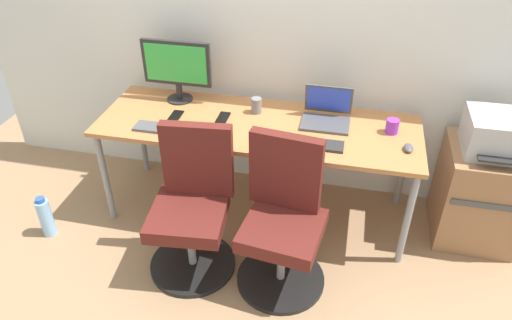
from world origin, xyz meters
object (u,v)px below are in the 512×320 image
Objects in this scene: office_chair_right at (283,222)px; printer at (498,134)px; office_chair_left at (192,209)px; desktop_monitor at (177,67)px; open_laptop at (327,114)px; side_cabinet at (478,193)px; water_bottle_on_floor at (46,217)px; coffee_mug at (392,126)px.

office_chair_right is 1.41m from printer.
office_chair_left is 1.00× the size of office_chair_right.
office_chair_left is at bearing 179.98° from office_chair_right.
open_laptop is at bearing -4.39° from desktop_monitor.
side_cabinet is 2.89m from water_bottle_on_floor.
office_chair_right is (0.55, -0.00, 0.00)m from office_chair_left.
printer reaches higher than coffee_mug.
side_cabinet is 0.76m from coffee_mug.
water_bottle_on_floor is at bearing 179.60° from office_chair_left.
office_chair_left is 1.06m from open_laptop.
open_laptop is at bearing 44.59° from office_chair_left.
office_chair_left reaches higher than side_cabinet.
office_chair_left is 0.55m from office_chair_right.
desktop_monitor is (-0.33, 0.78, 0.55)m from office_chair_left.
office_chair_right is at bearing -41.29° from desktop_monitor.
printer is 1.29× the size of open_laptop.
printer is at bearing 12.88° from water_bottle_on_floor.
office_chair_right is 1.64m from water_bottle_on_floor.
office_chair_left is 3.03× the size of water_bottle_on_floor.
desktop_monitor is (-2.08, 0.13, 0.64)m from side_cabinet.
coffee_mug is (-0.62, -0.01, -0.02)m from printer.
coffee_mug is (-0.62, -0.01, 0.44)m from side_cabinet.
office_chair_right is 1.36m from side_cabinet.
side_cabinet is at bearing 1.00° from coffee_mug.
office_chair_right is at bearing -102.50° from open_laptop.
side_cabinet is 2.18m from desktop_monitor.
printer is at bearing -3.51° from desktop_monitor.
open_laptop is 3.37× the size of coffee_mug.
desktop_monitor is at bearing 176.49° from printer.
open_laptop is at bearing 77.50° from office_chair_right.
coffee_mug reaches higher than side_cabinet.
open_laptop is at bearing 21.26° from water_bottle_on_floor.
water_bottle_on_floor is 1.00× the size of open_laptop.
printer is at bearing -90.00° from side_cabinet.
printer is at bearing 20.44° from office_chair_left.
side_cabinet is 1.68× the size of printer.
side_cabinet is at bearing 90.00° from printer.
coffee_mug is (0.57, 0.64, 0.35)m from office_chair_right.
desktop_monitor is (-0.89, 0.78, 0.55)m from office_chair_right.
side_cabinet is at bearing 20.46° from office_chair_left.
office_chair_left is at bearing -159.54° from side_cabinet.
office_chair_right reaches higher than water_bottle_on_floor.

